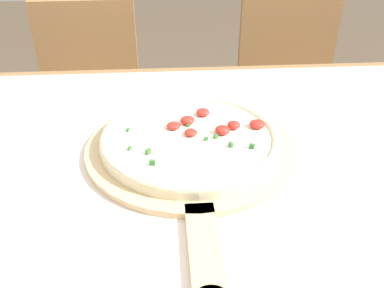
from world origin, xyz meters
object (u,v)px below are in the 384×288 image
chair_left (91,103)px  chair_right (286,97)px  pizza_peel (192,151)px  pizza (191,138)px

chair_left → chair_right: 0.78m
pizza_peel → chair_left: (-0.34, 0.82, -0.29)m
chair_right → pizza_peel: bearing=-116.3°
pizza_peel → chair_left: bearing=112.4°
pizza → chair_left: chair_left is taller
pizza → chair_left: size_ratio=0.39×
pizza → chair_left: 0.92m
pizza → chair_right: bearing=61.0°
pizza_peel → chair_left: 0.93m
chair_right → chair_left: bearing=-177.8°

